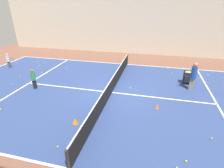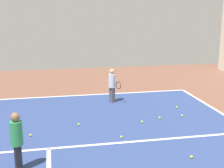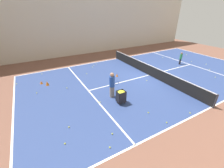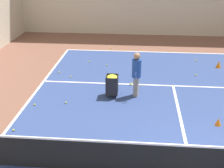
% 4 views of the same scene
% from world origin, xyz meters
% --- Properties ---
extents(ground_plane, '(33.14, 33.14, 0.00)m').
position_xyz_m(ground_plane, '(0.00, 0.00, 0.00)').
color(ground_plane, brown).
extents(court_playing_area, '(11.28, 21.22, 0.00)m').
position_xyz_m(court_playing_area, '(0.00, 0.00, 0.00)').
color(court_playing_area, navy).
rests_on(court_playing_area, ground).
extents(line_sideline_left, '(0.10, 21.22, 0.00)m').
position_xyz_m(line_sideline_left, '(-5.64, 0.00, 0.01)').
color(line_sideline_left, white).
rests_on(line_sideline_left, ground).
extents(line_service_near, '(11.28, 0.10, 0.00)m').
position_xyz_m(line_service_near, '(0.00, -5.84, 0.01)').
color(line_service_near, white).
rests_on(line_service_near, ground).
extents(line_service_far, '(11.28, 0.10, 0.00)m').
position_xyz_m(line_service_far, '(0.00, 5.84, 0.01)').
color(line_service_far, white).
rests_on(line_service_far, ground).
extents(line_centre_service, '(0.10, 11.67, 0.00)m').
position_xyz_m(line_centre_service, '(0.00, 0.00, 0.01)').
color(line_centre_service, white).
rests_on(line_centre_service, ground).
extents(hall_enclosure_left, '(0.15, 29.44, 8.96)m').
position_xyz_m(hall_enclosure_left, '(-9.67, 0.00, 4.48)').
color(hall_enclosure_left, beige).
rests_on(hall_enclosure_left, ground).
extents(tennis_net, '(11.58, 0.10, 0.95)m').
position_xyz_m(tennis_net, '(0.00, 0.00, 0.49)').
color(tennis_net, '#2D2D33').
rests_on(tennis_net, ground).
extents(player_near_baseline, '(0.43, 0.55, 1.26)m').
position_xyz_m(player_near_baseline, '(-2.32, -9.46, 0.72)').
color(player_near_baseline, '#4C4C56').
rests_on(player_near_baseline, ground).
extents(coach_at_net, '(0.41, 0.71, 1.77)m').
position_xyz_m(coach_at_net, '(-1.57, 4.72, 1.02)').
color(coach_at_net, gray).
rests_on(coach_at_net, ground).
extents(child_midcourt, '(0.33, 0.33, 1.30)m').
position_xyz_m(child_midcourt, '(0.63, -4.90, 0.75)').
color(child_midcourt, black).
rests_on(child_midcourt, ground).
extents(ball_cart, '(0.46, 0.52, 0.88)m').
position_xyz_m(ball_cart, '(-2.50, 4.60, 0.60)').
color(ball_cart, black).
rests_on(ball_cart, ground).
extents(training_cone_2, '(0.28, 0.28, 0.24)m').
position_xyz_m(training_cone_2, '(3.33, -0.89, 0.12)').
color(training_cone_2, orange).
rests_on(training_cone_2, ground).
extents(training_cone_3, '(0.21, 0.21, 0.25)m').
position_xyz_m(training_cone_3, '(1.18, 2.68, 0.13)').
color(training_cone_3, orange).
rests_on(training_cone_3, ground).
extents(tennis_ball_2, '(0.07, 0.07, 0.07)m').
position_xyz_m(tennis_ball_2, '(-4.22, -7.44, 0.04)').
color(tennis_ball_2, yellow).
rests_on(tennis_ball_2, ground).
extents(tennis_ball_5, '(0.07, 0.07, 0.07)m').
position_xyz_m(tennis_ball_5, '(-0.88, -7.28, 0.04)').
color(tennis_ball_5, yellow).
rests_on(tennis_ball_5, ground).
extents(tennis_ball_6, '(0.07, 0.07, 0.07)m').
position_xyz_m(tennis_ball_6, '(4.76, 3.37, 0.04)').
color(tennis_ball_6, yellow).
rests_on(tennis_ball_6, ground).
extents(tennis_ball_8, '(0.07, 0.07, 0.07)m').
position_xyz_m(tennis_ball_8, '(4.86, -0.91, 0.04)').
color(tennis_ball_8, yellow).
rests_on(tennis_ball_8, ground).
extents(tennis_ball_9, '(0.07, 0.07, 0.07)m').
position_xyz_m(tennis_ball_9, '(-1.76, 5.86, 0.04)').
color(tennis_ball_9, yellow).
rests_on(tennis_ball_9, ground).
extents(tennis_ball_11, '(0.07, 0.07, 0.07)m').
position_xyz_m(tennis_ball_11, '(2.98, 4.83, 0.04)').
color(tennis_ball_11, yellow).
rests_on(tennis_ball_11, ground).
extents(tennis_ball_13, '(0.07, 0.07, 0.07)m').
position_xyz_m(tennis_ball_13, '(-5.38, 1.70, 0.04)').
color(tennis_ball_13, yellow).
rests_on(tennis_ball_13, ground).
extents(tennis_ball_14, '(0.07, 0.07, 0.07)m').
position_xyz_m(tennis_ball_14, '(-4.17, 3.78, 0.04)').
color(tennis_ball_14, yellow).
rests_on(tennis_ball_14, ground).
extents(tennis_ball_16, '(0.07, 0.07, 0.07)m').
position_xyz_m(tennis_ball_16, '(-5.29, 3.51, 0.04)').
color(tennis_ball_16, yellow).
rests_on(tennis_ball_16, ground).
extents(tennis_ball_17, '(0.07, 0.07, 0.07)m').
position_xyz_m(tennis_ball_17, '(-0.83, 0.99, 0.04)').
color(tennis_ball_17, yellow).
rests_on(tennis_ball_17, ground).
extents(tennis_ball_19, '(0.07, 0.07, 0.07)m').
position_xyz_m(tennis_ball_19, '(-3.25, -4.68, 0.04)').
color(tennis_ball_19, yellow).
rests_on(tennis_ball_19, ground).
extents(tennis_ball_20, '(0.07, 0.07, 0.07)m').
position_xyz_m(tennis_ball_20, '(-1.82, 5.75, 0.04)').
color(tennis_ball_20, yellow).
rests_on(tennis_ball_20, ground).
extents(tennis_ball_21, '(0.07, 0.07, 0.07)m').
position_xyz_m(tennis_ball_21, '(-1.92, -6.13, 0.04)').
color(tennis_ball_21, yellow).
rests_on(tennis_ball_21, ground).
extents(tennis_ball_22, '(0.07, 0.07, 0.07)m').
position_xyz_m(tennis_ball_22, '(-4.57, 6.40, 0.04)').
color(tennis_ball_22, yellow).
rests_on(tennis_ball_22, ground).
extents(tennis_ball_24, '(0.07, 0.07, 0.07)m').
position_xyz_m(tennis_ball_24, '(-4.40, -8.30, 0.04)').
color(tennis_ball_24, yellow).
rests_on(tennis_ball_24, ground).
extents(tennis_ball_25, '(0.07, 0.07, 0.07)m').
position_xyz_m(tennis_ball_25, '(-2.79, -7.13, 0.04)').
color(tennis_ball_25, yellow).
rests_on(tennis_ball_25, ground).
extents(tennis_ball_26, '(0.07, 0.07, 0.07)m').
position_xyz_m(tennis_ball_26, '(3.22, -5.08, 0.04)').
color(tennis_ball_26, yellow).
rests_on(tennis_ball_26, ground).
extents(tennis_ball_27, '(0.07, 0.07, 0.07)m').
position_xyz_m(tennis_ball_27, '(-5.21, 6.88, 0.04)').
color(tennis_ball_27, yellow).
rests_on(tennis_ball_27, ground).
extents(tennis_ball_30, '(0.07, 0.07, 0.07)m').
position_xyz_m(tennis_ball_30, '(4.40, 3.69, 0.04)').
color(tennis_ball_30, yellow).
rests_on(tennis_ball_30, ground).
extents(tennis_ball_31, '(0.07, 0.07, 0.07)m').
position_xyz_m(tennis_ball_31, '(-3.44, -7.37, 0.04)').
color(tennis_ball_31, yellow).
rests_on(tennis_ball_31, ground).
extents(tennis_ball_32, '(0.07, 0.07, 0.07)m').
position_xyz_m(tennis_ball_32, '(-0.43, -0.48, 0.04)').
color(tennis_ball_32, yellow).
rests_on(tennis_ball_32, ground).
extents(tennis_ball_33, '(0.07, 0.07, 0.07)m').
position_xyz_m(tennis_ball_33, '(0.48, -6.73, 0.04)').
color(tennis_ball_33, yellow).
rests_on(tennis_ball_33, ground).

